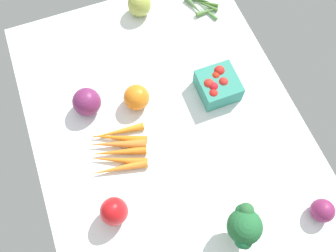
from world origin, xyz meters
TOP-DOWN VIEW (x-y plane):
  - tablecloth at (0.00, 0.00)cm, footprint 104.00×76.00cm
  - red_onion_near_basket at (-14.37, -19.42)cm, footprint 8.14×8.14cm
  - okra_pile at (-37.58, 26.64)cm, footprint 12.42×10.44cm
  - heirloom_tomato_orange at (-10.89, -5.63)cm, footprint 7.54×7.54cm
  - berry_basket at (-6.47, 17.96)cm, footprint 11.20×11.20cm
  - heirloom_tomato_green at (-43.00, 6.18)cm, footprint 7.80×7.80cm
  - bell_pepper_red at (18.05, -21.12)cm, footprint 9.87×9.87cm
  - carrot_bunch at (1.35, -15.47)cm, footprint 15.85×18.66cm
  - red_onion_center at (36.12, 28.39)cm, footprint 6.02×6.02cm
  - broccoli_head at (32.89, 6.79)cm, footprint 9.84×8.44cm

SIDE VIEW (x-z plane):
  - tablecloth at x=0.00cm, z-range 0.00..2.00cm
  - okra_pile at x=-37.58cm, z-range 1.85..3.76cm
  - carrot_bunch at x=1.35cm, z-range 1.77..4.73cm
  - red_onion_center at x=36.12cm, z-range 2.00..8.02cm
  - berry_basket at x=-6.47cm, z-range 1.82..9.31cm
  - heirloom_tomato_orange at x=-10.89cm, z-range 2.00..9.54cm
  - heirloom_tomato_green at x=-43.00cm, z-range 2.00..9.80cm
  - red_onion_near_basket at x=-14.37cm, z-range 2.00..10.14cm
  - bell_pepper_red at x=18.05cm, z-range 2.00..11.50cm
  - broccoli_head at x=32.89cm, z-range 3.76..16.45cm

